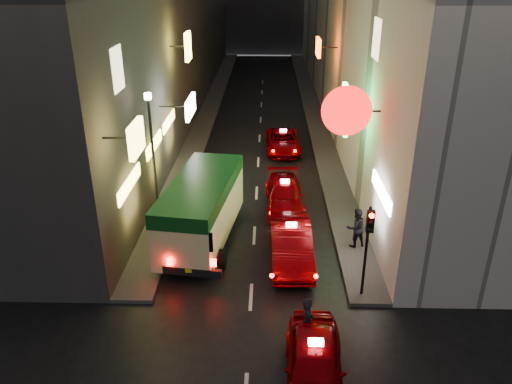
# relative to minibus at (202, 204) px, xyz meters

# --- Properties ---
(sidewalk_left) EXTENTS (1.50, 52.00, 0.15)m
(sidewalk_left) POSITION_rel_minibus_xyz_m (-2.04, 21.52, -1.73)
(sidewalk_left) COLOR #474542
(sidewalk_left) RESTS_ON ground
(sidewalk_right) EXTENTS (1.50, 52.00, 0.15)m
(sidewalk_right) POSITION_rel_minibus_xyz_m (6.46, 21.52, -1.73)
(sidewalk_right) COLOR #474542
(sidewalk_right) RESTS_ON ground
(minibus) EXTENTS (3.20, 6.90, 2.85)m
(minibus) POSITION_rel_minibus_xyz_m (0.00, 0.00, 0.00)
(minibus) COLOR #FAEA9C
(minibus) RESTS_ON ground
(taxi_near) EXTENTS (2.40, 5.33, 1.83)m
(taxi_near) POSITION_rel_minibus_xyz_m (4.14, -8.02, -0.97)
(taxi_near) COLOR #7F0004
(taxi_near) RESTS_ON ground
(taxi_second) EXTENTS (2.42, 5.61, 1.94)m
(taxi_second) POSITION_rel_minibus_xyz_m (3.74, -1.42, -0.92)
(taxi_second) COLOR #7F0004
(taxi_second) RESTS_ON ground
(taxi_third) EXTENTS (2.08, 4.85, 1.70)m
(taxi_third) POSITION_rel_minibus_xyz_m (3.62, 3.38, -1.03)
(taxi_third) COLOR #7F0004
(taxi_third) RESTS_ON ground
(taxi_far) EXTENTS (2.05, 4.73, 1.66)m
(taxi_far) POSITION_rel_minibus_xyz_m (3.76, 11.56, -1.06)
(taxi_far) COLOR #7F0004
(taxi_far) RESTS_ON ground
(pedestrian_crossing) EXTENTS (0.50, 0.70, 1.95)m
(pedestrian_crossing) POSITION_rel_minibus_xyz_m (4.05, -6.36, -0.83)
(pedestrian_crossing) COLOR black
(pedestrian_crossing) RESTS_ON ground
(pedestrian_sidewalk) EXTENTS (0.84, 0.66, 1.95)m
(pedestrian_sidewalk) POSITION_rel_minibus_xyz_m (6.47, -0.50, -0.67)
(pedestrian_sidewalk) COLOR black
(pedestrian_sidewalk) RESTS_ON sidewalk_right
(traffic_light) EXTENTS (0.26, 0.43, 3.50)m
(traffic_light) POSITION_rel_minibus_xyz_m (6.21, -4.01, 0.89)
(traffic_light) COLOR black
(traffic_light) RESTS_ON sidewalk_right
(lamp_post) EXTENTS (0.28, 0.28, 6.22)m
(lamp_post) POSITION_rel_minibus_xyz_m (-1.99, 0.52, 1.92)
(lamp_post) COLOR black
(lamp_post) RESTS_ON sidewalk_left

